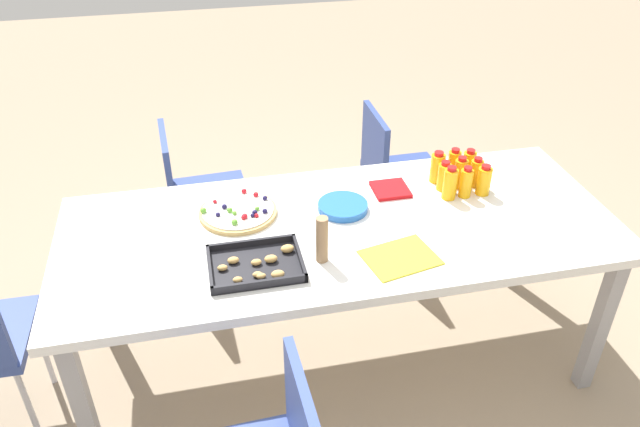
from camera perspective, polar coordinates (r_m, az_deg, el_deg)
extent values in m
plane|color=gray|center=(2.97, 1.62, -13.18)|extent=(12.00, 12.00, 0.00)
cube|color=white|center=(2.48, 1.88, -1.46)|extent=(2.21, 0.89, 0.04)
cube|color=#99999E|center=(3.32, 17.58, -1.02)|extent=(0.06, 0.06, 0.72)
cube|color=#99999E|center=(2.99, -19.55, -5.75)|extent=(0.06, 0.06, 0.72)
cube|color=#99999E|center=(2.86, 24.27, -9.19)|extent=(0.06, 0.06, 0.72)
cube|color=#99999E|center=(2.46, -20.83, -16.43)|extent=(0.06, 0.06, 0.72)
cube|color=#33478C|center=(3.45, 7.83, 3.49)|extent=(0.40, 0.40, 0.04)
cube|color=#33478C|center=(3.30, 5.04, 6.01)|extent=(0.03, 0.38, 0.38)
cylinder|color=silver|center=(3.75, 9.04, 1.71)|extent=(0.02, 0.02, 0.41)
cylinder|color=silver|center=(3.51, 10.85, -1.00)|extent=(0.02, 0.02, 0.41)
cylinder|color=silver|center=(3.65, 4.35, 1.14)|extent=(0.02, 0.02, 0.41)
cylinder|color=silver|center=(3.40, 5.87, -1.68)|extent=(0.02, 0.02, 0.41)
cylinder|color=silver|center=(2.97, -24.01, -11.26)|extent=(0.02, 0.02, 0.41)
cylinder|color=silver|center=(2.75, -25.04, -15.88)|extent=(0.02, 0.02, 0.41)
cube|color=#33478C|center=(3.28, -10.11, 1.54)|extent=(0.42, 0.42, 0.04)
cube|color=#33478C|center=(3.18, -13.75, 3.95)|extent=(0.05, 0.38, 0.38)
cylinder|color=silver|center=(3.55, -7.49, -0.11)|extent=(0.02, 0.02, 0.41)
cylinder|color=silver|center=(3.29, -6.59, -3.09)|extent=(0.02, 0.02, 0.41)
cylinder|color=silver|center=(3.54, -12.60, -0.88)|extent=(0.02, 0.02, 0.41)
cylinder|color=silver|center=(3.28, -12.12, -3.94)|extent=(0.02, 0.02, 0.41)
cylinder|color=#F9AE14|center=(2.83, 13.48, 4.32)|extent=(0.06, 0.06, 0.12)
cylinder|color=red|center=(2.80, 13.66, 5.55)|extent=(0.04, 0.04, 0.02)
cylinder|color=#F9AE14|center=(2.80, 12.14, 4.31)|extent=(0.05, 0.05, 0.13)
cylinder|color=red|center=(2.77, 12.32, 5.65)|extent=(0.04, 0.04, 0.02)
cylinder|color=#FAAE14|center=(2.78, 10.70, 4.09)|extent=(0.06, 0.06, 0.13)
cylinder|color=red|center=(2.74, 10.85, 5.40)|extent=(0.04, 0.04, 0.02)
cylinder|color=#F9AC14|center=(2.78, 14.11, 3.60)|extent=(0.05, 0.05, 0.12)
cylinder|color=red|center=(2.75, 14.30, 4.82)|extent=(0.04, 0.04, 0.02)
cylinder|color=#F9AB14|center=(2.75, 12.73, 3.57)|extent=(0.06, 0.06, 0.13)
cylinder|color=red|center=(2.72, 12.92, 4.90)|extent=(0.04, 0.04, 0.02)
cylinder|color=#F9AC14|center=(2.72, 11.29, 3.29)|extent=(0.06, 0.06, 0.12)
cylinder|color=red|center=(2.69, 11.45, 4.53)|extent=(0.04, 0.04, 0.02)
cylinder|color=#F9AD14|center=(2.73, 14.78, 2.88)|extent=(0.06, 0.06, 0.12)
cylinder|color=red|center=(2.69, 14.98, 4.13)|extent=(0.04, 0.04, 0.02)
cylinder|color=#F9AD14|center=(2.69, 13.22, 2.71)|extent=(0.05, 0.05, 0.12)
cylinder|color=red|center=(2.66, 13.41, 4.00)|extent=(0.03, 0.03, 0.02)
cylinder|color=#FAAE14|center=(2.66, 11.81, 2.64)|extent=(0.06, 0.06, 0.13)
cylinder|color=red|center=(2.62, 12.00, 4.05)|extent=(0.04, 0.04, 0.02)
cylinder|color=tan|center=(2.55, -7.52, 0.11)|extent=(0.32, 0.32, 0.02)
cylinder|color=white|center=(2.54, -7.54, 0.34)|extent=(0.29, 0.29, 0.01)
sphere|color=#66B238|center=(2.54, -10.63, 0.27)|extent=(0.03, 0.03, 0.03)
sphere|color=#66B238|center=(2.53, -8.27, 0.31)|extent=(0.02, 0.02, 0.02)
sphere|color=#1E1947|center=(2.59, -5.06, 1.41)|extent=(0.02, 0.02, 0.02)
sphere|color=#66B238|center=(2.51, -7.83, 0.04)|extent=(0.02, 0.02, 0.02)
sphere|color=#1E1947|center=(2.50, -5.07, 0.21)|extent=(0.02, 0.02, 0.02)
sphere|color=#1E1947|center=(2.55, -8.75, 0.63)|extent=(0.02, 0.02, 0.02)
sphere|color=#1E1947|center=(2.50, -5.99, 0.09)|extent=(0.02, 0.02, 0.02)
sphere|color=#1E1947|center=(2.49, -6.20, -0.17)|extent=(0.02, 0.02, 0.02)
sphere|color=#1E1947|center=(2.51, -9.33, -0.10)|extent=(0.02, 0.02, 0.02)
sphere|color=red|center=(2.61, -5.90, 1.74)|extent=(0.02, 0.02, 0.02)
sphere|color=red|center=(2.48, -5.83, -0.19)|extent=(0.02, 0.02, 0.02)
sphere|color=red|center=(2.48, -6.92, -0.25)|extent=(0.02, 0.02, 0.02)
sphere|color=red|center=(2.64, -6.98, 2.04)|extent=(0.02, 0.02, 0.02)
sphere|color=red|center=(2.48, -7.01, -0.36)|extent=(0.02, 0.02, 0.02)
sphere|color=red|center=(2.59, -9.60, 1.09)|extent=(0.02, 0.02, 0.02)
sphere|color=#66B238|center=(2.45, -7.83, -0.80)|extent=(0.02, 0.02, 0.02)
sphere|color=#66B238|center=(2.52, -5.77, 0.44)|extent=(0.02, 0.02, 0.02)
cube|color=black|center=(2.26, -5.92, -4.82)|extent=(0.34, 0.25, 0.01)
cube|color=black|center=(2.35, -6.31, -2.76)|extent=(0.34, 0.01, 0.03)
cube|color=black|center=(2.16, -5.53, -6.50)|extent=(0.34, 0.01, 0.03)
cube|color=black|center=(2.27, -1.86, -4.04)|extent=(0.01, 0.25, 0.03)
cube|color=black|center=(2.25, -10.06, -5.05)|extent=(0.01, 0.25, 0.03)
ellipsoid|color=tan|center=(2.28, -7.95, -4.26)|extent=(0.04, 0.03, 0.02)
ellipsoid|color=tan|center=(2.19, -7.55, -6.02)|extent=(0.03, 0.02, 0.02)
ellipsoid|color=tan|center=(2.21, -5.76, -5.57)|extent=(0.03, 0.02, 0.02)
ellipsoid|color=tan|center=(2.20, -5.42, -5.72)|extent=(0.03, 0.02, 0.02)
ellipsoid|color=tan|center=(2.26, -5.86, -4.46)|extent=(0.04, 0.03, 0.02)
ellipsoid|color=tan|center=(2.26, -4.52, -4.15)|extent=(0.05, 0.03, 0.03)
ellipsoid|color=tan|center=(2.31, -3.00, -3.23)|extent=(0.05, 0.04, 0.03)
ellipsoid|color=tan|center=(2.19, -3.89, -5.57)|extent=(0.05, 0.03, 0.03)
ellipsoid|color=tan|center=(2.25, -8.93, -4.94)|extent=(0.04, 0.03, 0.02)
cylinder|color=blue|center=(2.56, 2.10, 0.40)|extent=(0.21, 0.21, 0.00)
cylinder|color=blue|center=(2.56, 2.10, 0.50)|extent=(0.21, 0.21, 0.00)
cylinder|color=blue|center=(2.56, 2.10, 0.59)|extent=(0.21, 0.21, 0.00)
cylinder|color=blue|center=(2.55, 2.11, 0.69)|extent=(0.21, 0.21, 0.00)
cylinder|color=blue|center=(2.55, 2.11, 0.78)|extent=(0.21, 0.21, 0.00)
cylinder|color=blue|center=(2.55, 2.11, 0.87)|extent=(0.21, 0.21, 0.00)
cube|color=red|center=(2.70, 6.47, 2.21)|extent=(0.15, 0.15, 0.02)
cylinder|color=#9E7A56|center=(2.23, 0.18, -2.40)|extent=(0.04, 0.04, 0.19)
cube|color=yellow|center=(2.31, 7.35, -4.01)|extent=(0.30, 0.25, 0.01)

